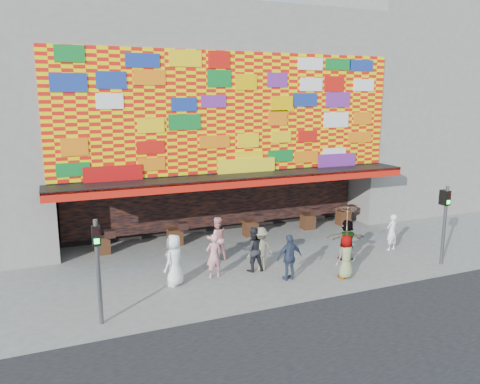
{
  "coord_description": "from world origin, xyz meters",
  "views": [
    {
      "loc": [
        -7.22,
        -14.1,
        6.21
      ],
      "look_at": [
        -0.58,
        2.0,
        2.65
      ],
      "focal_mm": 35.0,
      "sensor_mm": 36.0,
      "label": 1
    }
  ],
  "objects_px": {
    "ped_a": "(174,260)",
    "ped_f": "(347,240)",
    "ped_e": "(290,257)",
    "signal_right": "(445,216)",
    "ped_g": "(346,257)",
    "parasol": "(348,218)",
    "signal_left": "(98,260)",
    "ped_b": "(214,256)",
    "ped_c": "(253,249)",
    "ped_d": "(261,249)",
    "ped_i": "(217,238)",
    "ped_h": "(392,232)"
  },
  "relations": [
    {
      "from": "ped_b",
      "to": "ped_i",
      "type": "bearing_deg",
      "value": -119.02
    },
    {
      "from": "ped_b",
      "to": "ped_f",
      "type": "relative_size",
      "value": 0.99
    },
    {
      "from": "ped_d",
      "to": "ped_f",
      "type": "bearing_deg",
      "value": 171.35
    },
    {
      "from": "ped_e",
      "to": "signal_right",
      "type": "bearing_deg",
      "value": 169.34
    },
    {
      "from": "ped_b",
      "to": "ped_c",
      "type": "distance_m",
      "value": 1.51
    },
    {
      "from": "ped_e",
      "to": "ped_g",
      "type": "relative_size",
      "value": 1.05
    },
    {
      "from": "signal_right",
      "to": "ped_a",
      "type": "distance_m",
      "value": 10.04
    },
    {
      "from": "ped_a",
      "to": "signal_right",
      "type": "bearing_deg",
      "value": 127.4
    },
    {
      "from": "ped_i",
      "to": "signal_left",
      "type": "bearing_deg",
      "value": 42.15
    },
    {
      "from": "ped_g",
      "to": "ped_e",
      "type": "bearing_deg",
      "value": -29.0
    },
    {
      "from": "signal_right",
      "to": "ped_c",
      "type": "height_order",
      "value": "signal_right"
    },
    {
      "from": "ped_a",
      "to": "ped_d",
      "type": "distance_m",
      "value": 3.24
    },
    {
      "from": "ped_i",
      "to": "parasol",
      "type": "bearing_deg",
      "value": 139.49
    },
    {
      "from": "signal_right",
      "to": "ped_a",
      "type": "xyz_separation_m",
      "value": [
        -9.82,
        1.89,
        -0.99
      ]
    },
    {
      "from": "signal_right",
      "to": "ped_d",
      "type": "xyz_separation_m",
      "value": [
        -6.58,
        2.04,
        -1.05
      ]
    },
    {
      "from": "ped_b",
      "to": "ped_e",
      "type": "distance_m",
      "value": 2.62
    },
    {
      "from": "ped_e",
      "to": "ped_b",
      "type": "bearing_deg",
      "value": -29.88
    },
    {
      "from": "ped_a",
      "to": "ped_i",
      "type": "xyz_separation_m",
      "value": [
        2.16,
        1.83,
        -0.03
      ]
    },
    {
      "from": "ped_f",
      "to": "ped_i",
      "type": "xyz_separation_m",
      "value": [
        -4.65,
        1.9,
        0.05
      ]
    },
    {
      "from": "ped_h",
      "to": "ped_i",
      "type": "relative_size",
      "value": 0.89
    },
    {
      "from": "signal_left",
      "to": "ped_i",
      "type": "height_order",
      "value": "signal_left"
    },
    {
      "from": "ped_b",
      "to": "parasol",
      "type": "distance_m",
      "value": 4.78
    },
    {
      "from": "ped_b",
      "to": "parasol",
      "type": "relative_size",
      "value": 0.86
    },
    {
      "from": "ped_b",
      "to": "parasol",
      "type": "height_order",
      "value": "parasol"
    },
    {
      "from": "ped_e",
      "to": "ped_g",
      "type": "distance_m",
      "value": 1.98
    },
    {
      "from": "signal_right",
      "to": "parasol",
      "type": "distance_m",
      "value": 4.16
    },
    {
      "from": "ped_a",
      "to": "ped_e",
      "type": "height_order",
      "value": "ped_a"
    },
    {
      "from": "ped_b",
      "to": "ped_h",
      "type": "relative_size",
      "value": 1.04
    },
    {
      "from": "ped_d",
      "to": "ped_i",
      "type": "distance_m",
      "value": 2.0
    },
    {
      "from": "signal_left",
      "to": "ped_e",
      "type": "xyz_separation_m",
      "value": [
        6.36,
        0.84,
        -1.05
      ]
    },
    {
      "from": "ped_a",
      "to": "ped_f",
      "type": "relative_size",
      "value": 1.1
    },
    {
      "from": "signal_right",
      "to": "ped_i",
      "type": "distance_m",
      "value": 8.57
    },
    {
      "from": "ped_b",
      "to": "ped_d",
      "type": "xyz_separation_m",
      "value": [
        1.79,
        0.01,
        0.02
      ]
    },
    {
      "from": "ped_a",
      "to": "ped_c",
      "type": "xyz_separation_m",
      "value": [
        2.95,
        0.19,
        -0.06
      ]
    },
    {
      "from": "ped_g",
      "to": "ped_a",
      "type": "bearing_deg",
      "value": -27.94
    },
    {
      "from": "ped_b",
      "to": "ped_f",
      "type": "xyz_separation_m",
      "value": [
        5.36,
        -0.22,
        0.01
      ]
    },
    {
      "from": "signal_right",
      "to": "ped_d",
      "type": "height_order",
      "value": "signal_right"
    },
    {
      "from": "ped_b",
      "to": "ped_c",
      "type": "height_order",
      "value": "ped_c"
    },
    {
      "from": "ped_c",
      "to": "ped_d",
      "type": "bearing_deg",
      "value": 176.69
    },
    {
      "from": "signal_right",
      "to": "ped_c",
      "type": "xyz_separation_m",
      "value": [
        -6.86,
        2.07,
        -1.04
      ]
    },
    {
      "from": "ped_a",
      "to": "ped_e",
      "type": "bearing_deg",
      "value": 122.77
    },
    {
      "from": "signal_left",
      "to": "ped_d",
      "type": "distance_m",
      "value": 6.26
    },
    {
      "from": "signal_right",
      "to": "ped_i",
      "type": "height_order",
      "value": "signal_right"
    },
    {
      "from": "ped_a",
      "to": "ped_b",
      "type": "bearing_deg",
      "value": 144.13
    },
    {
      "from": "ped_b",
      "to": "ped_e",
      "type": "bearing_deg",
      "value": 146.8
    },
    {
      "from": "ped_b",
      "to": "ped_g",
      "type": "xyz_separation_m",
      "value": [
        4.23,
        -1.78,
        -0.02
      ]
    },
    {
      "from": "signal_left",
      "to": "signal_right",
      "type": "bearing_deg",
      "value": 0.0
    },
    {
      "from": "signal_left",
      "to": "ped_c",
      "type": "relative_size",
      "value": 1.83
    },
    {
      "from": "ped_g",
      "to": "parasol",
      "type": "height_order",
      "value": "parasol"
    },
    {
      "from": "ped_a",
      "to": "ped_f",
      "type": "distance_m",
      "value": 6.81
    }
  ]
}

